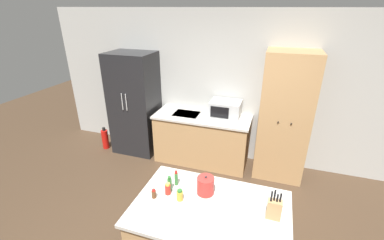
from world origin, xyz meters
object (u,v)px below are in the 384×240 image
at_px(kettle, 206,186).
at_px(fire_extinguisher, 105,139).
at_px(spice_bottle_tall_dark, 180,195).
at_px(knife_block, 274,209).
at_px(pantry_cabinet, 284,118).
at_px(refrigerator, 135,104).
at_px(spice_bottle_short_red, 170,183).
at_px(spice_bottle_green_herb, 154,194).
at_px(spice_bottle_amber_oil, 168,189).
at_px(spice_bottle_pale_salt, 176,178).
at_px(microwave, 226,109).

relative_size(kettle, fire_extinguisher, 0.46).
relative_size(spice_bottle_tall_dark, kettle, 0.58).
height_order(spice_bottle_tall_dark, fire_extinguisher, spice_bottle_tall_dark).
bearing_deg(knife_block, pantry_cabinet, 87.97).
xyz_separation_m(refrigerator, spice_bottle_short_red, (1.55, -1.98, 0.02)).
xyz_separation_m(refrigerator, pantry_cabinet, (2.64, 0.02, 0.08)).
bearing_deg(spice_bottle_green_herb, spice_bottle_tall_dark, 11.31).
relative_size(spice_bottle_tall_dark, spice_bottle_green_herb, 1.23).
height_order(spice_bottle_amber_oil, kettle, kettle).
bearing_deg(spice_bottle_pale_salt, spice_bottle_tall_dark, -60.07).
distance_m(microwave, spice_bottle_amber_oil, 2.16).
bearing_deg(microwave, spice_bottle_tall_dark, -89.76).
bearing_deg(microwave, kettle, -83.74).
distance_m(spice_bottle_tall_dark, spice_bottle_pale_salt, 0.24).
distance_m(pantry_cabinet, knife_block, 2.07).
bearing_deg(spice_bottle_green_herb, microwave, 83.82).
height_order(knife_block, fire_extinguisher, knife_block).
xyz_separation_m(pantry_cabinet, kettle, (-0.73, -1.94, -0.04)).
distance_m(refrigerator, spice_bottle_tall_dark, 2.70).
bearing_deg(refrigerator, microwave, 3.46).
relative_size(refrigerator, fire_extinguisher, 4.20).
distance_m(refrigerator, spice_bottle_green_herb, 2.59).
bearing_deg(spice_bottle_tall_dark, spice_bottle_green_herb, -168.69).
relative_size(microwave, knife_block, 1.72).
distance_m(spice_bottle_green_herb, kettle, 0.52).
bearing_deg(spice_bottle_amber_oil, pantry_cabinet, 62.37).
bearing_deg(knife_block, spice_bottle_amber_oil, -179.87).
bearing_deg(spice_bottle_pale_salt, spice_bottle_green_herb, -117.56).
bearing_deg(refrigerator, spice_bottle_amber_oil, -52.79).
bearing_deg(spice_bottle_tall_dark, spice_bottle_amber_oil, 163.12).
xyz_separation_m(knife_block, spice_bottle_tall_dark, (-0.87, -0.05, -0.05)).
xyz_separation_m(knife_block, spice_bottle_green_herb, (-1.12, -0.10, -0.06)).
bearing_deg(fire_extinguisher, pantry_cabinet, 3.75).
height_order(spice_bottle_tall_dark, kettle, kettle).
xyz_separation_m(refrigerator, fire_extinguisher, (-0.63, -0.19, -0.75)).
relative_size(microwave, spice_bottle_amber_oil, 3.95).
bearing_deg(spice_bottle_green_herb, fire_extinguisher, 136.83).
bearing_deg(kettle, knife_block, -11.30).
relative_size(spice_bottle_tall_dark, spice_bottle_amber_oil, 0.93).
relative_size(refrigerator, spice_bottle_tall_dark, 15.83).
xyz_separation_m(knife_block, fire_extinguisher, (-3.20, 1.85, -0.79)).
relative_size(spice_bottle_green_herb, spice_bottle_pale_salt, 0.57).
distance_m(knife_block, spice_bottle_green_herb, 1.12).
xyz_separation_m(microwave, spice_bottle_tall_dark, (0.01, -2.20, -0.08)).
xyz_separation_m(spice_bottle_amber_oil, kettle, (0.36, 0.13, 0.03)).
relative_size(knife_block, kettle, 1.44).
distance_m(spice_bottle_green_herb, fire_extinguisher, 2.95).
xyz_separation_m(spice_bottle_tall_dark, spice_bottle_amber_oil, (-0.14, 0.04, 0.00)).
bearing_deg(kettle, fire_extinguisher, 145.88).
bearing_deg(microwave, pantry_cabinet, -4.85).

